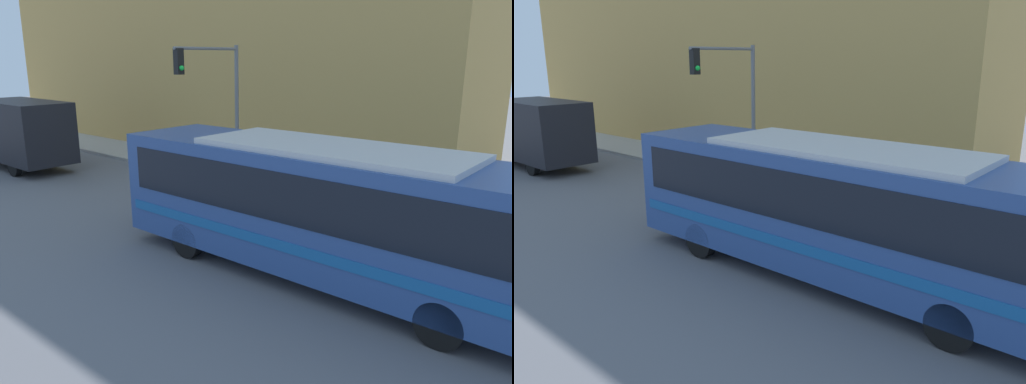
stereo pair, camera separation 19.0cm
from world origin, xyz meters
TOP-DOWN VIEW (x-y plane):
  - ground_plane at (0.00, 0.00)m, footprint 120.00×120.00m
  - sidewalk at (6.05, 20.00)m, footprint 3.10×70.00m
  - building_facade at (10.60, 16.34)m, footprint 6.00×30.69m
  - city_bus at (-0.56, 0.99)m, footprint 2.76×11.14m
  - delivery_truck at (0.50, 18.52)m, footprint 2.37×7.05m
  - fire_hydrant at (5.10, 2.74)m, footprint 0.25×0.33m
  - traffic_light_pole at (4.13, 9.09)m, footprint 3.28×0.35m
  - parking_meter at (5.10, 10.88)m, footprint 0.14×0.14m

SIDE VIEW (x-z plane):
  - ground_plane at x=0.00m, z-range 0.00..0.00m
  - sidewalk at x=6.05m, z-range 0.00..0.13m
  - fire_hydrant at x=5.10m, z-range 0.12..0.81m
  - parking_meter at x=5.10m, z-range 0.36..1.64m
  - delivery_truck at x=0.50m, z-range 0.13..3.23m
  - city_bus at x=-0.56m, z-range 0.23..3.38m
  - traffic_light_pole at x=4.13m, z-range 1.12..6.43m
  - building_facade at x=10.60m, z-range 0.00..11.99m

